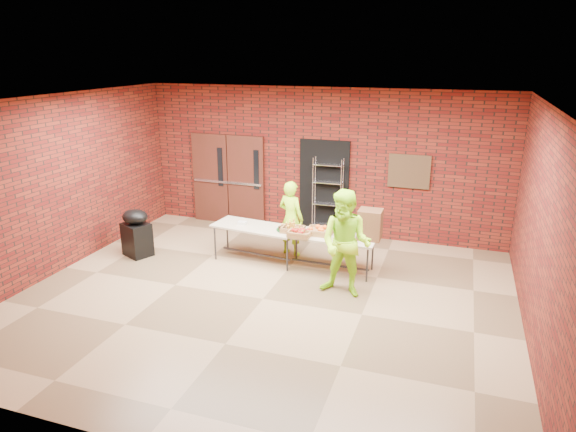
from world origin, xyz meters
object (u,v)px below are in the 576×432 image
object	(u,v)px
wire_rack	(328,198)
table_right	(330,239)
volunteer_man	(346,244)
covered_grill	(137,233)
coffee_dispenser	(370,224)
volunteer_woman	(291,218)
table_left	(256,229)

from	to	relation	value
wire_rack	table_right	size ratio (longest dim) A/B	1.03
wire_rack	volunteer_man	distance (m)	2.88
wire_rack	covered_grill	bearing A→B (deg)	-146.27
coffee_dispenser	volunteer_woman	distance (m)	1.73
wire_rack	volunteer_man	world-z (taller)	volunteer_man
coffee_dispenser	table_left	bearing A→B (deg)	-179.79
covered_grill	wire_rack	bearing A→B (deg)	60.29
table_left	coffee_dispenser	world-z (taller)	coffee_dispenser
table_right	volunteer_man	world-z (taller)	volunteer_man
table_right	volunteer_man	distance (m)	1.03
volunteer_man	coffee_dispenser	bearing A→B (deg)	83.66
covered_grill	volunteer_woman	size ratio (longest dim) A/B	0.63
wire_rack	volunteer_woman	xyz separation A→B (m)	(-0.41, -1.28, -0.12)
table_left	volunteer_man	xyz separation A→B (m)	(1.98, -0.93, 0.27)
table_right	coffee_dispenser	size ratio (longest dim) A/B	3.12
covered_grill	table_left	bearing A→B (deg)	38.70
table_right	covered_grill	size ratio (longest dim) A/B	1.78
table_left	table_right	bearing A→B (deg)	4.46
wire_rack	table_left	bearing A→B (deg)	-120.46
coffee_dispenser	covered_grill	bearing A→B (deg)	-172.75
table_left	coffee_dispenser	bearing A→B (deg)	7.02
covered_grill	coffee_dispenser	bearing A→B (deg)	32.19
coffee_dispenser	volunteer_woman	size ratio (longest dim) A/B	0.36
table_left	table_right	distance (m)	1.51
wire_rack	coffee_dispenser	world-z (taller)	wire_rack
covered_grill	volunteer_man	bearing A→B (deg)	20.06
table_left	wire_rack	bearing A→B (deg)	67.97
table_right	volunteer_woman	bearing A→B (deg)	151.63
table_left	covered_grill	size ratio (longest dim) A/B	1.83
wire_rack	coffee_dispenser	size ratio (longest dim) A/B	3.21
volunteer_woman	volunteer_man	xyz separation A→B (m)	(1.42, -1.42, 0.15)
wire_rack	volunteer_woman	distance (m)	1.35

